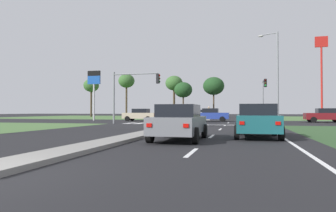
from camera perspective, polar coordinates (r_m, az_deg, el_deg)
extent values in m
plane|color=black|center=(34.88, 5.77, -3.05)|extent=(200.00, 200.00, 0.00)
cube|color=#476B38|center=(66.43, -13.33, -2.05)|extent=(35.00, 35.00, 0.01)
cube|color=gray|center=(16.33, -3.86, -5.15)|extent=(1.20, 22.00, 0.14)
cube|color=gray|center=(59.72, 9.21, -2.12)|extent=(1.20, 36.00, 0.14)
cube|color=silver|center=(9.13, 4.51, -8.84)|extent=(0.14, 2.00, 0.01)
cube|color=silver|center=(15.05, 8.30, -5.74)|extent=(0.14, 2.00, 0.01)
cube|color=silver|center=(21.01, 9.93, -4.39)|extent=(0.14, 2.00, 0.01)
cube|color=silver|center=(26.99, 10.84, -3.63)|extent=(0.14, 2.00, 0.01)
cube|color=silver|center=(32.98, 11.41, -3.15)|extent=(0.14, 2.00, 0.01)
cube|color=silver|center=(16.65, 20.45, -5.23)|extent=(0.14, 24.00, 0.01)
cube|color=silver|center=(27.56, 11.53, -3.57)|extent=(6.40, 0.50, 0.01)
cube|color=silver|center=(31.46, -7.25, -3.26)|extent=(0.70, 2.80, 0.01)
cube|color=silver|center=(31.07, -5.27, -3.30)|extent=(0.70, 2.80, 0.01)
cube|color=silver|center=(30.71, -3.24, -3.32)|extent=(0.70, 2.80, 0.01)
cube|color=silver|center=(30.38, -1.17, -3.35)|extent=(0.70, 2.80, 0.01)
cube|color=silver|center=(30.10, 0.95, -3.37)|extent=(0.70, 2.80, 0.01)
cube|color=#19565B|center=(15.02, 16.61, -3.09)|extent=(1.86, 4.50, 0.75)
cube|color=black|center=(14.86, 16.62, -0.67)|extent=(1.63, 2.07, 0.52)
cube|color=red|center=(12.73, 13.90, -3.15)|extent=(0.20, 0.04, 0.14)
cube|color=red|center=(12.80, 20.23, -3.10)|extent=(0.20, 0.04, 0.14)
cylinder|color=black|center=(16.46, 13.15, -4.22)|extent=(0.22, 0.64, 0.64)
cylinder|color=black|center=(16.54, 19.61, -4.17)|extent=(0.22, 0.64, 0.64)
cylinder|color=black|center=(13.58, 12.97, -4.90)|extent=(0.22, 0.64, 0.64)
cylinder|color=black|center=(13.68, 20.79, -4.84)|extent=(0.22, 0.64, 0.64)
cube|color=#BCAD8E|center=(38.24, -5.39, -1.85)|extent=(4.25, 1.72, 0.73)
cube|color=black|center=(38.19, -5.18, -0.91)|extent=(1.95, 1.52, 0.52)
cube|color=red|center=(36.95, -2.59, -1.77)|extent=(0.04, 0.20, 0.14)
cube|color=red|center=(38.21, -2.03, -1.74)|extent=(0.04, 0.20, 0.14)
cylinder|color=black|center=(37.92, -7.77, -2.40)|extent=(0.64, 0.22, 0.64)
cylinder|color=black|center=(39.53, -6.84, -2.34)|extent=(0.64, 0.22, 0.64)
cylinder|color=black|center=(37.00, -3.85, -2.44)|extent=(0.64, 0.22, 0.64)
cylinder|color=black|center=(38.64, -3.07, -2.38)|extent=(0.64, 0.22, 0.64)
cube|color=navy|center=(36.79, 8.35, -1.85)|extent=(4.10, 1.86, 0.75)
cube|color=black|center=(36.81, 8.12, -0.86)|extent=(1.89, 1.63, 0.52)
cube|color=red|center=(37.75, 5.33, -1.72)|extent=(0.04, 0.20, 0.14)
cube|color=red|center=(36.36, 4.99, -1.75)|extent=(0.04, 0.20, 0.14)
cylinder|color=black|center=(37.62, 10.49, -2.40)|extent=(0.64, 0.22, 0.64)
cylinder|color=black|center=(35.77, 10.30, -2.48)|extent=(0.64, 0.22, 0.64)
cylinder|color=black|center=(37.88, 6.52, -2.40)|extent=(0.64, 0.22, 0.64)
cylinder|color=black|center=(36.04, 6.13, -2.48)|extent=(0.64, 0.22, 0.64)
cube|color=maroon|center=(37.75, 27.68, -1.74)|extent=(4.15, 1.86, 0.73)
cube|color=black|center=(37.78, 27.89, -0.79)|extent=(1.91, 1.63, 0.52)
cylinder|color=black|center=(36.56, 26.00, -2.36)|extent=(0.64, 0.22, 0.64)
cylinder|color=black|center=(38.38, 25.42, -2.29)|extent=(0.64, 0.22, 0.64)
cylinder|color=black|center=(38.99, 29.26, -2.24)|extent=(0.64, 0.22, 0.64)
cube|color=silver|center=(59.54, 6.91, -1.55)|extent=(1.74, 4.21, 0.72)
cube|color=black|center=(59.69, 6.92, -0.95)|extent=(1.53, 1.94, 0.52)
cube|color=red|center=(61.57, 7.76, -1.46)|extent=(0.20, 0.04, 0.14)
cube|color=red|center=(61.73, 6.54, -1.46)|extent=(0.20, 0.04, 0.14)
cylinder|color=black|center=(58.11, 7.60, -1.91)|extent=(0.22, 0.64, 0.64)
cylinder|color=black|center=(58.33, 5.89, -1.91)|extent=(0.22, 0.64, 0.64)
cylinder|color=black|center=(60.78, 7.88, -1.87)|extent=(0.22, 0.64, 0.64)
cylinder|color=black|center=(60.99, 6.25, -1.87)|extent=(0.22, 0.64, 0.64)
cube|color=slate|center=(12.97, 2.20, -3.58)|extent=(1.81, 4.31, 0.69)
cube|color=black|center=(12.81, 2.06, -0.90)|extent=(1.59, 1.98, 0.52)
cube|color=red|center=(11.03, -3.63, -3.67)|extent=(0.20, 0.04, 0.14)
cube|color=red|center=(10.70, 3.42, -3.76)|extent=(0.20, 0.04, 0.14)
cylinder|color=black|center=(14.53, -0.19, -4.67)|extent=(0.22, 0.64, 0.64)
cylinder|color=black|center=(14.20, 6.93, -4.75)|extent=(0.22, 0.64, 0.64)
cylinder|color=black|center=(11.88, -3.47, -5.49)|extent=(0.22, 0.64, 0.64)
cylinder|color=black|center=(11.47, 5.23, -5.65)|extent=(0.22, 0.64, 0.64)
cylinder|color=gray|center=(41.21, 17.62, 1.01)|extent=(0.18, 0.18, 5.32)
cylinder|color=gray|center=(39.08, 17.82, 4.66)|extent=(0.12, 4.59, 0.12)
cube|color=black|center=(36.75, 18.06, 4.19)|extent=(0.32, 0.26, 0.95)
sphere|color=#360503|center=(36.62, 18.08, 4.68)|extent=(0.20, 0.20, 0.20)
sphere|color=#3A2405|center=(36.60, 18.08, 4.21)|extent=(0.20, 0.20, 0.20)
sphere|color=green|center=(36.57, 18.08, 3.75)|extent=(0.20, 0.20, 0.20)
cylinder|color=gray|center=(30.64, -10.28, 1.54)|extent=(0.18, 0.18, 5.20)
cylinder|color=gray|center=(29.97, -6.23, 6.10)|extent=(4.61, 0.12, 0.12)
cube|color=black|center=(29.19, -1.96, 5.24)|extent=(0.26, 0.32, 0.95)
sphere|color=red|center=(29.19, -1.66, 5.84)|extent=(0.20, 0.20, 0.20)
sphere|color=#3A2405|center=(29.15, -1.66, 5.25)|extent=(0.20, 0.20, 0.20)
sphere|color=black|center=(29.12, -1.66, 4.66)|extent=(0.20, 0.20, 0.20)
cylinder|color=gray|center=(33.26, 20.16, 5.14)|extent=(0.20, 0.20, 9.54)
cylinder|color=gray|center=(34.31, 18.67, 12.87)|extent=(1.66, 0.75, 0.10)
ellipsoid|color=#B2B2A8|center=(34.55, 17.25, 12.59)|extent=(0.56, 0.28, 0.20)
cylinder|color=#335184|center=(45.65, 7.79, -1.89)|extent=(0.16, 0.16, 0.79)
cylinder|color=#9E8966|center=(45.64, 7.79, -0.88)|extent=(0.34, 0.34, 0.82)
sphere|color=tan|center=(45.65, 7.78, -0.21)|extent=(0.23, 0.23, 0.23)
cylinder|color=red|center=(50.90, 27.23, 3.89)|extent=(0.28, 0.28, 10.98)
cube|color=red|center=(51.80, 27.18, 10.83)|extent=(1.80, 0.30, 1.60)
torus|color=yellow|center=(51.88, 26.70, 10.81)|extent=(0.96, 0.16, 0.96)
torus|color=yellow|center=(52.06, 27.57, 10.78)|extent=(0.96, 0.16, 0.96)
cylinder|color=silver|center=(41.61, -13.94, 0.70)|extent=(0.24, 0.24, 4.92)
cube|color=#194CA5|center=(41.80, -13.92, 4.83)|extent=(1.80, 0.24, 1.10)
cube|color=black|center=(41.90, -13.92, 6.05)|extent=(1.80, 0.24, 0.70)
cylinder|color=#423323|center=(68.86, -14.43, 0.52)|extent=(0.40, 0.40, 6.08)
ellipsoid|color=#38602D|center=(69.07, -14.42, 3.82)|extent=(3.40, 3.40, 2.89)
cylinder|color=#423323|center=(65.62, -7.93, 0.93)|extent=(0.40, 0.40, 6.90)
ellipsoid|color=#38602D|center=(65.92, -7.92, 4.76)|extent=(3.50, 3.50, 2.98)
cylinder|color=#423323|center=(63.72, 1.16, 0.68)|extent=(0.45, 0.45, 6.23)
ellipsoid|color=#38602D|center=(63.98, 1.16, 4.38)|extent=(3.69, 3.69, 3.14)
cylinder|color=#423323|center=(60.66, 2.92, -0.02)|extent=(0.29, 0.29, 4.58)
ellipsoid|color=#1E421E|center=(60.80, 2.91, 3.10)|extent=(3.68, 3.68, 3.13)
cylinder|color=#423323|center=(64.87, 8.70, 0.30)|extent=(0.32, 0.32, 5.42)
ellipsoid|color=#1E421E|center=(65.08, 8.69, 3.79)|extent=(4.53, 4.53, 3.85)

